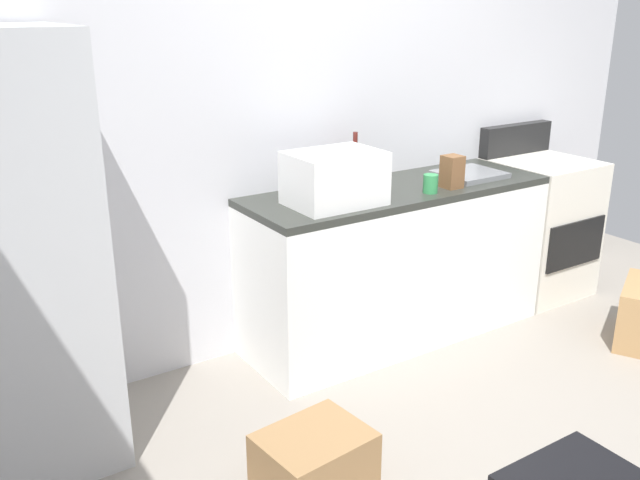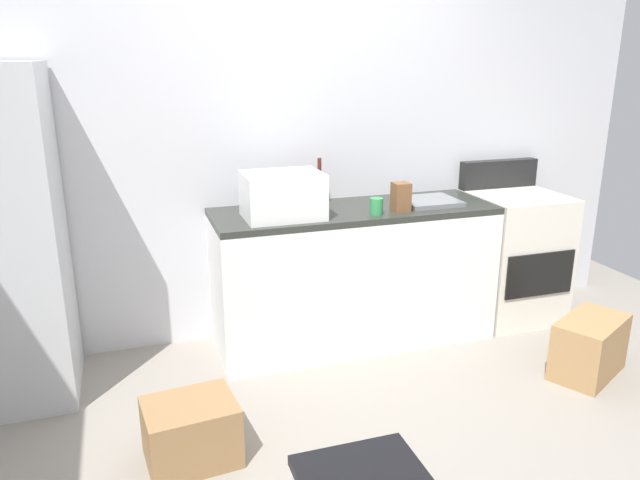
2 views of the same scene
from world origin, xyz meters
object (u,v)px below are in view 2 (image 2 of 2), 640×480
object	(u,v)px
wine_bottle	(319,187)
knife_block	(401,197)
stove_oven	(513,254)
microwave	(283,195)
cardboard_box_large	(589,347)
cardboard_box_medium	(191,432)
coffee_mug	(376,206)

from	to	relation	value
wine_bottle	knife_block	xyz separation A→B (m)	(0.42, -0.34, -0.02)
stove_oven	knife_block	distance (m)	1.13
microwave	stove_oven	bearing A→B (deg)	2.95
stove_oven	wine_bottle	bearing A→B (deg)	173.21
cardboard_box_large	cardboard_box_medium	size ratio (longest dim) A/B	1.18
microwave	coffee_mug	size ratio (longest dim) A/B	4.60
wine_bottle	coffee_mug	bearing A→B (deg)	-55.25
stove_oven	knife_block	bearing A→B (deg)	-170.10
microwave	wine_bottle	size ratio (longest dim) A/B	1.53
coffee_mug	cardboard_box_medium	size ratio (longest dim) A/B	0.24
coffee_mug	knife_block	distance (m)	0.18
wine_bottle	knife_block	size ratio (longest dim) A/B	1.67
cardboard_box_large	cardboard_box_medium	distance (m)	2.34
stove_oven	cardboard_box_medium	world-z (taller)	stove_oven
stove_oven	cardboard_box_large	bearing A→B (deg)	-94.11
coffee_mug	cardboard_box_large	bearing A→B (deg)	-32.76
microwave	cardboard_box_large	bearing A→B (deg)	-25.94
microwave	cardboard_box_large	distance (m)	2.02
microwave	cardboard_box_medium	world-z (taller)	microwave
wine_bottle	knife_block	distance (m)	0.54
cardboard_box_medium	microwave	bearing A→B (deg)	51.97
knife_block	microwave	bearing A→B (deg)	173.48
coffee_mug	cardboard_box_medium	world-z (taller)	coffee_mug
microwave	coffee_mug	bearing A→B (deg)	-10.21
wine_bottle	cardboard_box_large	world-z (taller)	wine_bottle
stove_oven	coffee_mug	distance (m)	1.26
wine_bottle	cardboard_box_medium	distance (m)	1.74
knife_block	cardboard_box_large	xyz separation A→B (m)	(0.92, -0.72, -0.82)
stove_oven	cardboard_box_large	distance (m)	0.94
stove_oven	cardboard_box_large	world-z (taller)	stove_oven
microwave	knife_block	world-z (taller)	microwave
stove_oven	cardboard_box_medium	bearing A→B (deg)	-157.97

